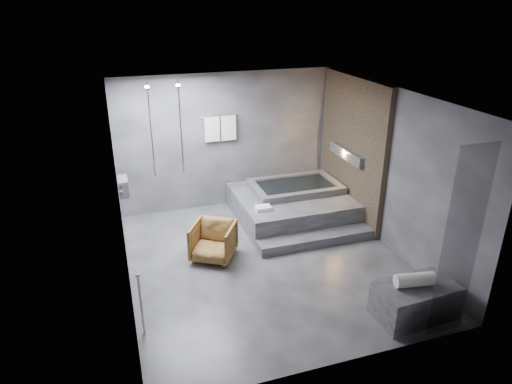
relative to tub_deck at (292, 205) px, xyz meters
name	(u,v)px	position (x,y,z in m)	size (l,w,h in m)	color
room	(285,158)	(-0.65, -1.21, 1.48)	(5.00, 5.04, 2.82)	#2E2E31
tub_deck	(292,205)	(0.00, 0.00, 0.00)	(2.20, 2.00, 0.50)	#333336
tub_step	(316,239)	(0.00, -1.18, -0.16)	(2.20, 0.36, 0.18)	#333336
concrete_bench	(415,301)	(0.44, -3.46, 0.00)	(1.12, 0.62, 0.50)	#313033
driftwood_chair	(213,241)	(-1.87, -1.07, 0.07)	(0.69, 0.71, 0.64)	#4A2F12
rolled_towel	(415,280)	(0.38, -3.45, 0.35)	(0.19, 0.19, 0.54)	white
deck_towel	(263,208)	(-0.79, -0.52, 0.29)	(0.29, 0.21, 0.08)	white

